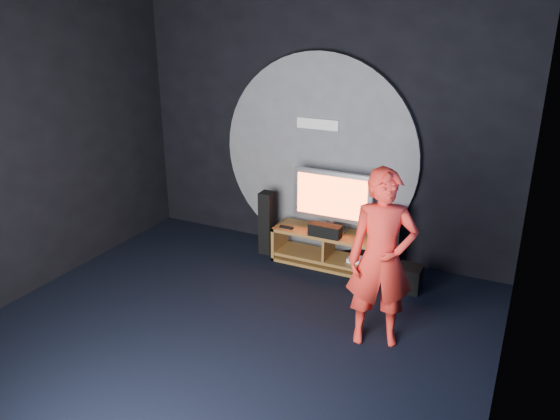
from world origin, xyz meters
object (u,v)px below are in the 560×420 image
object	(u,v)px
media_console	(329,251)
tower_speaker_right	(394,241)
player	(381,259)
tower_speaker_left	(267,223)
tv	(332,199)
subwoofer	(409,278)

from	to	relation	value
media_console	tower_speaker_right	xyz separation A→B (m)	(0.77, 0.15, 0.23)
media_console	player	world-z (taller)	player
media_console	tower_speaker_right	distance (m)	0.82
media_console	tower_speaker_right	world-z (taller)	tower_speaker_right
media_console	tower_speaker_left	xyz separation A→B (m)	(-0.88, -0.00, 0.23)
tower_speaker_left	tv	bearing A→B (deg)	4.64
subwoofer	tower_speaker_left	bearing A→B (deg)	174.19
tower_speaker_left	tower_speaker_right	distance (m)	1.66
tower_speaker_right	tv	bearing A→B (deg)	-173.63
tv	tower_speaker_right	distance (m)	0.90
media_console	tv	world-z (taller)	tv
tower_speaker_left	subwoofer	bearing A→B (deg)	-5.81
tower_speaker_right	subwoofer	world-z (taller)	tower_speaker_right
tower_speaker_right	subwoofer	bearing A→B (deg)	-49.81
tower_speaker_left	tower_speaker_right	bearing A→B (deg)	5.46
media_console	player	xyz separation A→B (m)	(1.03, -1.35, 0.68)
tower_speaker_left	subwoofer	distance (m)	1.98
tower_speaker_right	player	size ratio (longest dim) A/B	0.48
media_console	tv	bearing A→B (deg)	95.98
tv	subwoofer	bearing A→B (deg)	-14.00
media_console	player	bearing A→B (deg)	-52.72
player	tv	bearing A→B (deg)	105.14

